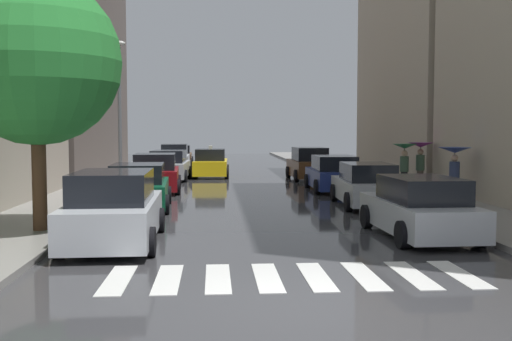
# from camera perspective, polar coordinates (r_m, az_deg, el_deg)

# --- Properties ---
(ground_plane) EXTENTS (28.00, 72.00, 0.04)m
(ground_plane) POSITION_cam_1_polar(r_m,az_deg,el_deg) (33.03, -1.56, -0.86)
(ground_plane) COLOR #37373A
(sidewalk_left) EXTENTS (3.00, 72.00, 0.15)m
(sidewalk_left) POSITION_cam_1_polar(r_m,az_deg,el_deg) (33.38, -12.78, -0.74)
(sidewalk_left) COLOR gray
(sidewalk_left) RESTS_ON ground
(sidewalk_right) EXTENTS (3.00, 72.00, 0.15)m
(sidewalk_right) POSITION_cam_1_polar(r_m,az_deg,el_deg) (33.93, 9.47, -0.62)
(sidewalk_right) COLOR gray
(sidewalk_right) RESTS_ON ground
(crosswalk_stripes) EXTENTS (6.75, 2.20, 0.01)m
(crosswalk_stripes) POSITION_cam_1_polar(r_m,az_deg,el_deg) (11.19, 3.41, -10.03)
(crosswalk_stripes) COLOR silver
(crosswalk_stripes) RESTS_ON ground
(building_right_mid) EXTENTS (6.00, 13.09, 16.64)m
(building_right_mid) POSITION_cam_1_polar(r_m,az_deg,el_deg) (35.29, 17.06, 12.86)
(building_right_mid) COLOR #B2A38C
(building_right_mid) RESTS_ON ground
(parked_car_left_nearest) EXTENTS (2.22, 4.78, 1.74)m
(parked_car_left_nearest) POSITION_cam_1_polar(r_m,az_deg,el_deg) (14.56, -13.30, -3.68)
(parked_car_left_nearest) COLOR #B2B7BF
(parked_car_left_nearest) RESTS_ON ground
(parked_car_left_second) EXTENTS (2.30, 4.39, 1.56)m
(parked_car_left_second) POSITION_cam_1_polar(r_m,az_deg,el_deg) (20.80, -11.08, -1.62)
(parked_car_left_second) COLOR #0C4C2D
(parked_car_left_second) RESTS_ON ground
(parked_car_left_third) EXTENTS (2.30, 4.25, 1.68)m
(parked_car_left_third) POSITION_cam_1_polar(r_m,az_deg,el_deg) (26.46, -9.51, -0.33)
(parked_car_left_third) COLOR maroon
(parked_car_left_third) RESTS_ON ground
(parked_car_left_fourth) EXTENTS (2.29, 4.83, 1.61)m
(parked_car_left_fourth) POSITION_cam_1_polar(r_m,az_deg,el_deg) (32.86, -8.23, 0.44)
(parked_car_left_fourth) COLOR #B2B7BF
(parked_car_left_fourth) RESTS_ON ground
(parked_car_left_fifth) EXTENTS (2.07, 4.32, 1.79)m
(parked_car_left_fifth) POSITION_cam_1_polar(r_m,az_deg,el_deg) (39.39, -7.70, 1.11)
(parked_car_left_fifth) COLOR #B2B7BF
(parked_car_left_fifth) RESTS_ON ground
(parked_car_left_sixth) EXTENTS (2.03, 4.21, 1.55)m
(parked_car_left_sixth) POSITION_cam_1_polar(r_m,az_deg,el_deg) (45.94, -7.24, 1.37)
(parked_car_left_sixth) COLOR brown
(parked_car_left_sixth) RESTS_ON ground
(parked_car_right_nearest) EXTENTS (2.13, 4.49, 1.53)m
(parked_car_right_nearest) POSITION_cam_1_polar(r_m,az_deg,el_deg) (15.67, 15.23, -3.50)
(parked_car_right_nearest) COLOR #B2B7BF
(parked_car_right_nearest) RESTS_ON ground
(parked_car_right_second) EXTENTS (2.15, 4.57, 1.53)m
(parked_car_right_second) POSITION_cam_1_polar(r_m,az_deg,el_deg) (21.70, 10.41, -1.42)
(parked_car_right_second) COLOR #B2B7BF
(parked_car_right_second) RESTS_ON ground
(parked_car_right_third) EXTENTS (2.18, 4.52, 1.57)m
(parked_car_right_third) POSITION_cam_1_polar(r_m,az_deg,el_deg) (26.75, 7.35, -0.36)
(parked_car_right_third) COLOR navy
(parked_car_right_third) RESTS_ON ground
(parked_car_right_fourth) EXTENTS (2.17, 4.24, 1.76)m
(parked_car_right_fourth) POSITION_cam_1_polar(r_m,az_deg,el_deg) (32.82, 5.06, 0.56)
(parked_car_right_fourth) COLOR brown
(parked_car_right_fourth) RESTS_ON ground
(taxi_midroad) EXTENTS (2.18, 4.39, 1.81)m
(taxi_midroad) POSITION_cam_1_polar(r_m,az_deg,el_deg) (34.54, -4.32, 0.64)
(taxi_midroad) COLOR yellow
(taxi_midroad) RESTS_ON ground
(pedestrian_foreground) EXTENTS (1.07, 1.07, 2.01)m
(pedestrian_foreground) POSITION_cam_1_polar(r_m,az_deg,el_deg) (26.46, 15.32, 1.45)
(pedestrian_foreground) COLOR brown
(pedestrian_foreground) RESTS_ON sidewalk_right
(pedestrian_near_tree) EXTENTS (1.02, 1.02, 1.97)m
(pedestrian_near_tree) POSITION_cam_1_polar(r_m,az_deg,el_deg) (25.85, 13.89, 1.29)
(pedestrian_near_tree) COLOR black
(pedestrian_near_tree) RESTS_ON sidewalk_right
(pedestrian_by_kerb) EXTENTS (1.14, 1.14, 1.93)m
(pedestrian_by_kerb) POSITION_cam_1_polar(r_m,az_deg,el_deg) (22.54, 18.32, 0.92)
(pedestrian_by_kerb) COLOR brown
(pedestrian_by_kerb) RESTS_ON sidewalk_right
(street_tree_left) EXTENTS (4.23, 4.23, 6.38)m
(street_tree_left) POSITION_cam_1_polar(r_m,az_deg,el_deg) (16.23, -20.10, 9.68)
(street_tree_left) COLOR #513823
(street_tree_left) RESTS_ON sidewalk_left
(lamp_post_left) EXTENTS (0.60, 0.28, 6.45)m
(lamp_post_left) POSITION_cam_1_polar(r_m,az_deg,el_deg) (27.31, -12.81, 6.29)
(lamp_post_left) COLOR #595B60
(lamp_post_left) RESTS_ON sidewalk_left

